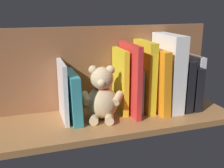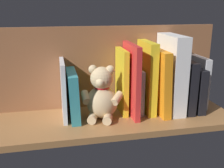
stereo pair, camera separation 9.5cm
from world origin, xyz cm
name	(u,v)px [view 1 (the left image)]	position (x,y,z in cm)	size (l,w,h in cm)	color
ground_plane	(112,119)	(0.00, 0.00, -1.10)	(88.76, 29.48, 2.20)	#9E6B3D
shelf_back_panel	(102,67)	(0.00, -12.49, 15.75)	(88.76, 1.50, 31.49)	brown
book_0	(192,79)	(-36.05, -4.63, 9.88)	(2.44, 13.42, 19.75)	silver
book_1	(187,85)	(-32.31, -2.36, 8.37)	(3.05, 17.96, 16.73)	black
book_2	(179,82)	(-28.28, -2.27, 9.80)	(3.00, 18.13, 19.61)	black
dictionary_thick_white	(168,72)	(-23.10, -2.08, 14.39)	(5.38, 18.31, 28.78)	white
book_3	(156,80)	(-17.98, -1.85, 11.89)	(2.86, 18.97, 23.79)	orange
book_4	(144,76)	(-14.00, -3.49, 13.23)	(3.09, 15.70, 26.45)	yellow
book_5	(134,89)	(-10.45, -4.39, 8.23)	(2.02, 13.89, 16.45)	silver
book_6	(130,79)	(-7.52, -1.99, 13.01)	(1.85, 18.70, 26.03)	red
book_7	(120,81)	(-4.67, -4.45, 11.90)	(1.86, 13.77, 23.81)	yellow
teddy_bear	(102,95)	(3.73, 0.00, 8.47)	(14.89, 14.48, 19.24)	#D1B284
book_8	(73,96)	(13.60, -2.64, 8.46)	(3.15, 17.40, 16.91)	teal
book_9	(63,91)	(16.88, -3.45, 10.34)	(1.42, 15.77, 20.68)	silver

